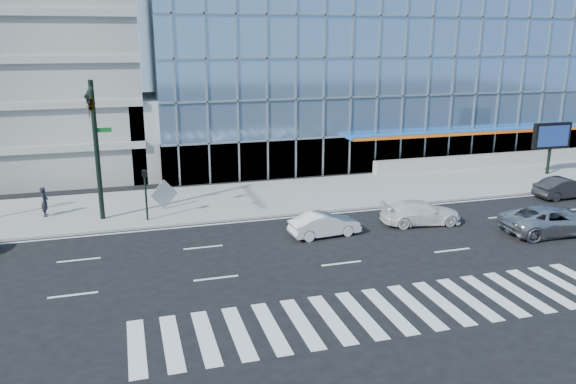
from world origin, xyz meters
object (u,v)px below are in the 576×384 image
at_px(white_suv, 421,213).
at_px(tilted_panel, 164,194).
at_px(ped_signal_post, 145,187).
at_px(pedestrian, 45,202).
at_px(traffic_signal, 93,119).
at_px(marquee_sign, 552,137).
at_px(silver_suv, 552,220).
at_px(dark_sedan, 565,188).
at_px(white_sedan, 325,224).

xyz_separation_m(white_suv, tilted_panel, (-13.93, 6.77, 0.40)).
distance_m(ped_signal_post, pedestrian, 6.37).
bearing_deg(traffic_signal, tilted_panel, 33.84).
relative_size(marquee_sign, silver_suv, 0.72).
bearing_deg(dark_sedan, white_sedan, 95.58).
bearing_deg(pedestrian, silver_suv, -109.26).
distance_m(dark_sedan, pedestrian, 33.21).
bearing_deg(ped_signal_post, marquee_sign, 5.71).
distance_m(pedestrian, tilted_panel, 6.91).
bearing_deg(dark_sedan, white_suv, 97.89).
bearing_deg(silver_suv, tilted_panel, 65.53).
xyz_separation_m(dark_sedan, tilted_panel, (-25.93, 4.61, 0.37)).
height_order(marquee_sign, white_suv, marquee_sign).
bearing_deg(white_sedan, marquee_sign, -74.77).
bearing_deg(tilted_panel, dark_sedan, -32.00).
height_order(marquee_sign, silver_suv, marquee_sign).
relative_size(ped_signal_post, white_sedan, 0.78).
distance_m(silver_suv, dark_sedan, 8.26).
relative_size(ped_signal_post, pedestrian, 1.70).
relative_size(ped_signal_post, tilted_panel, 2.31).
height_order(marquee_sign, dark_sedan, marquee_sign).
height_order(traffic_signal, ped_signal_post, traffic_signal).
xyz_separation_m(white_suv, white_sedan, (-6.00, -0.33, -0.03)).
height_order(dark_sedan, tilted_panel, tilted_panel).
height_order(silver_suv, dark_sedan, silver_suv).
xyz_separation_m(traffic_signal, marquee_sign, (33.00, 3.42, -3.10)).
distance_m(traffic_signal, white_suv, 18.91).
bearing_deg(dark_sedan, traffic_signal, 83.50).
distance_m(ped_signal_post, white_sedan, 10.49).
bearing_deg(silver_suv, dark_sedan, -43.75).
relative_size(traffic_signal, pedestrian, 4.54).
xyz_separation_m(traffic_signal, silver_suv, (23.58, -7.84, -5.40)).
xyz_separation_m(silver_suv, pedestrian, (-26.82, 10.74, 0.26)).
distance_m(white_sedan, dark_sedan, 18.17).
xyz_separation_m(white_sedan, dark_sedan, (18.00, 2.49, 0.06)).
bearing_deg(white_sedan, silver_suv, -110.29).
height_order(white_suv, pedestrian, pedestrian).
relative_size(silver_suv, white_suv, 1.19).
distance_m(traffic_signal, silver_suv, 25.42).
relative_size(dark_sedan, pedestrian, 2.39).
height_order(white_suv, white_sedan, white_suv).
relative_size(marquee_sign, pedestrian, 2.27).
xyz_separation_m(marquee_sign, white_suv, (-15.42, -7.75, -2.40)).
distance_m(white_suv, white_sedan, 6.01).
bearing_deg(tilted_panel, white_sedan, -63.79).
relative_size(marquee_sign, white_suv, 0.87).
height_order(traffic_signal, white_sedan, traffic_signal).
xyz_separation_m(white_suv, dark_sedan, (12.00, 2.16, 0.02)).
bearing_deg(pedestrian, white_suv, -106.58).
bearing_deg(white_sedan, white_suv, -92.25).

